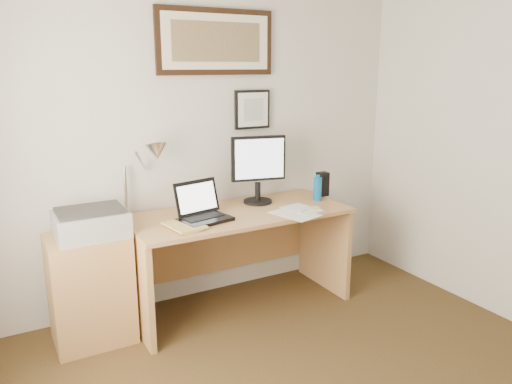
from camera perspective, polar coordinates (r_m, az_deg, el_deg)
wall_back at (r=3.79m, az=-6.61°, el=6.09°), size 3.50×0.02×2.50m
side_cabinet at (r=3.49m, az=-18.37°, el=-10.45°), size 0.50×0.40×0.73m
water_bottle at (r=3.95m, az=7.05°, el=0.35°), size 0.06×0.06×0.18m
bottle_cap at (r=3.92m, az=7.10°, el=1.79°), size 0.03×0.03×0.02m
speaker at (r=4.09m, az=7.60°, el=0.91°), size 0.09×0.08×0.19m
paper_sheet_a at (r=3.58m, az=4.46°, el=-2.52°), size 0.31×0.38×0.00m
paper_sheet_b at (r=3.70m, az=5.28°, el=-1.95°), size 0.25×0.32×0.00m
sticky_pad at (r=3.72m, az=6.67°, el=-1.85°), size 0.10×0.10×0.01m
marker_pen at (r=3.66m, az=5.63°, el=-2.05°), size 0.14×0.06×0.02m
book at (r=3.27m, az=-9.71°, el=-4.19°), size 0.24×0.31×0.02m
desk at (r=3.78m, az=-2.52°, el=-5.37°), size 1.60×0.70×0.75m
laptop at (r=3.45m, az=-6.20°, el=-2.22°), size 0.38×0.36×0.26m
lcd_monitor at (r=3.80m, az=0.27°, el=2.97°), size 0.42×0.22×0.52m
printer at (r=3.33m, az=-18.33°, el=-3.34°), size 0.44×0.34×0.18m
desk_lamp at (r=3.49m, az=-11.59°, el=4.15°), size 0.29×0.27×0.53m
picture_large at (r=3.80m, az=-4.57°, el=16.73°), size 0.92×0.04×0.47m
picture_small at (r=3.94m, az=-0.41°, el=9.41°), size 0.30×0.03×0.30m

